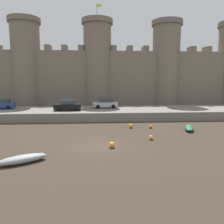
# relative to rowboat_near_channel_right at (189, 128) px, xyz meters

# --- Properties ---
(ground_plane) EXTENTS (160.00, 160.00, 0.00)m
(ground_plane) POSITION_rel_rowboat_near_channel_right_xyz_m (-10.59, -5.61, -0.32)
(ground_plane) COLOR #382D23
(quay_road) EXTENTS (70.06, 10.00, 1.30)m
(quay_road) POSITION_rel_rowboat_near_channel_right_xyz_m (-10.59, 10.95, 0.33)
(quay_road) COLOR slate
(quay_road) RESTS_ON ground
(castle) EXTENTS (64.42, 6.36, 21.25)m
(castle) POSITION_rel_rowboat_near_channel_right_xyz_m (-10.59, 22.06, 7.66)
(castle) COLOR #7A6B5B
(castle) RESTS_ON ground
(rowboat_near_channel_right) EXTENTS (2.00, 3.19, 0.61)m
(rowboat_near_channel_right) POSITION_rel_rowboat_near_channel_right_xyz_m (0.00, 0.00, 0.00)
(rowboat_near_channel_right) COLOR #1E6B47
(rowboat_near_channel_right) RESTS_ON ground
(rowboat_foreground_right) EXTENTS (3.46, 2.56, 0.57)m
(rowboat_foreground_right) POSITION_rel_rowboat_near_channel_right_xyz_m (-16.07, -9.34, -0.02)
(rowboat_foreground_right) COLOR gray
(rowboat_foreground_right) RESTS_ON ground
(mooring_buoy_near_shore) EXTENTS (0.41, 0.41, 0.41)m
(mooring_buoy_near_shore) POSITION_rel_rowboat_near_channel_right_xyz_m (-4.26, 1.47, -0.12)
(mooring_buoy_near_shore) COLOR orange
(mooring_buoy_near_shore) RESTS_ON ground
(mooring_buoy_off_centre) EXTENTS (0.52, 0.52, 0.52)m
(mooring_buoy_off_centre) POSITION_rel_rowboat_near_channel_right_xyz_m (-6.63, 1.82, -0.06)
(mooring_buoy_off_centre) COLOR orange
(mooring_buoy_off_centre) RESTS_ON ground
(mooring_buoy_mid_mud) EXTENTS (0.46, 0.46, 0.46)m
(mooring_buoy_mid_mud) POSITION_rel_rowboat_near_channel_right_xyz_m (-5.51, -3.83, -0.09)
(mooring_buoy_mid_mud) COLOR orange
(mooring_buoy_mid_mud) RESTS_ON ground
(mooring_buoy_near_channel) EXTENTS (0.52, 0.52, 0.52)m
(mooring_buoy_near_channel) POSITION_rel_rowboat_near_channel_right_xyz_m (-9.54, -6.18, -0.06)
(mooring_buoy_near_channel) COLOR orange
(mooring_buoy_near_channel) RESTS_ON ground
(car_quay_east) EXTENTS (4.19, 2.06, 1.62)m
(car_quay_east) POSITION_rel_rowboat_near_channel_right_xyz_m (-15.29, 9.34, 1.76)
(car_quay_east) COLOR black
(car_quay_east) RESTS_ON quay_road
(car_quay_centre_west) EXTENTS (4.19, 2.06, 1.62)m
(car_quay_centre_west) POSITION_rel_rowboat_near_channel_right_xyz_m (-26.32, 12.05, 1.76)
(car_quay_centre_west) COLOR #263F99
(car_quay_centre_west) RESTS_ON quay_road
(car_quay_west) EXTENTS (4.19, 2.06, 1.62)m
(car_quay_west) POSITION_rel_rowboat_near_channel_right_xyz_m (-9.37, 12.14, 1.76)
(car_quay_west) COLOR #B2B5B7
(car_quay_west) RESTS_ON quay_road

